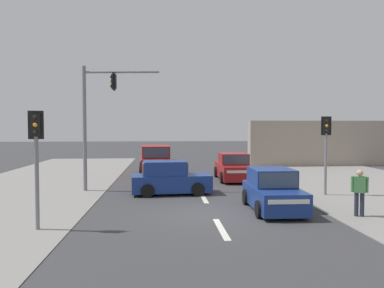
{
  "coord_description": "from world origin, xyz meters",
  "views": [
    {
      "loc": [
        -1.73,
        -13.07,
        3.07
      ],
      "look_at": [
        -0.43,
        4.0,
        2.31
      ],
      "focal_mm": 35.0,
      "sensor_mm": 36.0,
      "label": 1
    }
  ],
  "objects_px": {
    "suv_receding_far": "(155,161)",
    "sedan_oncoming_near": "(233,168)",
    "hatchback_kerbside_parked": "(273,191)",
    "pedestal_signal_right_kerb": "(326,142)",
    "pedestal_signal_left_kerb": "(36,149)",
    "traffic_signal_mast": "(96,111)",
    "pedestrian_at_kerb": "(360,190)",
    "hatchback_crossing_left": "(169,179)"
  },
  "relations": [
    {
      "from": "suv_receding_far",
      "to": "sedan_oncoming_near",
      "type": "height_order",
      "value": "suv_receding_far"
    },
    {
      "from": "suv_receding_far",
      "to": "hatchback_kerbside_parked",
      "type": "relative_size",
      "value": 1.26
    },
    {
      "from": "pedestal_signal_right_kerb",
      "to": "hatchback_kerbside_parked",
      "type": "bearing_deg",
      "value": -139.64
    },
    {
      "from": "pedestal_signal_left_kerb",
      "to": "hatchback_kerbside_parked",
      "type": "xyz_separation_m",
      "value": [
        7.8,
        2.16,
        -1.71
      ]
    },
    {
      "from": "suv_receding_far",
      "to": "sedan_oncoming_near",
      "type": "relative_size",
      "value": 1.08
    },
    {
      "from": "traffic_signal_mast",
      "to": "hatchback_kerbside_parked",
      "type": "distance_m",
      "value": 9.22
    },
    {
      "from": "pedestal_signal_left_kerb",
      "to": "pedestrian_at_kerb",
      "type": "bearing_deg",
      "value": 4.71
    },
    {
      "from": "hatchback_crossing_left",
      "to": "sedan_oncoming_near",
      "type": "height_order",
      "value": "sedan_oncoming_near"
    },
    {
      "from": "pedestal_signal_right_kerb",
      "to": "sedan_oncoming_near",
      "type": "bearing_deg",
      "value": 121.34
    },
    {
      "from": "traffic_signal_mast",
      "to": "sedan_oncoming_near",
      "type": "height_order",
      "value": "traffic_signal_mast"
    },
    {
      "from": "hatchback_crossing_left",
      "to": "suv_receding_far",
      "type": "xyz_separation_m",
      "value": [
        -0.8,
        7.12,
        0.18
      ]
    },
    {
      "from": "traffic_signal_mast",
      "to": "hatchback_crossing_left",
      "type": "relative_size",
      "value": 1.6
    },
    {
      "from": "suv_receding_far",
      "to": "sedan_oncoming_near",
      "type": "distance_m",
      "value": 5.37
    },
    {
      "from": "sedan_oncoming_near",
      "to": "pedestrian_at_kerb",
      "type": "distance_m",
      "value": 9.7
    },
    {
      "from": "traffic_signal_mast",
      "to": "pedestal_signal_left_kerb",
      "type": "bearing_deg",
      "value": -94.28
    },
    {
      "from": "sedan_oncoming_near",
      "to": "hatchback_kerbside_parked",
      "type": "distance_m",
      "value": 8.04
    },
    {
      "from": "sedan_oncoming_near",
      "to": "hatchback_kerbside_parked",
      "type": "xyz_separation_m",
      "value": [
        -0.03,
        -8.04,
        -0.0
      ]
    },
    {
      "from": "pedestal_signal_left_kerb",
      "to": "suv_receding_far",
      "type": "xyz_separation_m",
      "value": [
        3.23,
        12.95,
        -1.53
      ]
    },
    {
      "from": "hatchback_crossing_left",
      "to": "hatchback_kerbside_parked",
      "type": "xyz_separation_m",
      "value": [
        3.78,
        -3.67,
        0.0
      ]
    },
    {
      "from": "traffic_signal_mast",
      "to": "suv_receding_far",
      "type": "xyz_separation_m",
      "value": [
        2.71,
        6.07,
        -2.95
      ]
    },
    {
      "from": "pedestal_signal_left_kerb",
      "to": "suv_receding_far",
      "type": "bearing_deg",
      "value": 76.01
    },
    {
      "from": "traffic_signal_mast",
      "to": "suv_receding_far",
      "type": "relative_size",
      "value": 1.3
    },
    {
      "from": "sedan_oncoming_near",
      "to": "suv_receding_far",
      "type": "bearing_deg",
      "value": 149.11
    },
    {
      "from": "pedestal_signal_left_kerb",
      "to": "hatchback_crossing_left",
      "type": "distance_m",
      "value": 7.29
    },
    {
      "from": "hatchback_crossing_left",
      "to": "sedan_oncoming_near",
      "type": "distance_m",
      "value": 5.8
    },
    {
      "from": "pedestal_signal_left_kerb",
      "to": "sedan_oncoming_near",
      "type": "relative_size",
      "value": 0.84
    },
    {
      "from": "hatchback_kerbside_parked",
      "to": "pedestrian_at_kerb",
      "type": "bearing_deg",
      "value": -26.2
    },
    {
      "from": "sedan_oncoming_near",
      "to": "hatchback_kerbside_parked",
      "type": "relative_size",
      "value": 1.16
    },
    {
      "from": "pedestrian_at_kerb",
      "to": "pedestal_signal_right_kerb",
      "type": "bearing_deg",
      "value": 81.52
    },
    {
      "from": "sedan_oncoming_near",
      "to": "hatchback_kerbside_parked",
      "type": "bearing_deg",
      "value": -90.23
    },
    {
      "from": "traffic_signal_mast",
      "to": "pedestrian_at_kerb",
      "type": "bearing_deg",
      "value": -31.23
    },
    {
      "from": "pedestal_signal_left_kerb",
      "to": "hatchback_crossing_left",
      "type": "height_order",
      "value": "pedestal_signal_left_kerb"
    },
    {
      "from": "hatchback_crossing_left",
      "to": "traffic_signal_mast",
      "type": "bearing_deg",
      "value": 163.37
    },
    {
      "from": "pedestal_signal_left_kerb",
      "to": "hatchback_kerbside_parked",
      "type": "height_order",
      "value": "pedestal_signal_left_kerb"
    },
    {
      "from": "pedestrian_at_kerb",
      "to": "pedestal_signal_left_kerb",
      "type": "bearing_deg",
      "value": -175.29
    },
    {
      "from": "pedestal_signal_right_kerb",
      "to": "pedestal_signal_left_kerb",
      "type": "height_order",
      "value": "same"
    },
    {
      "from": "hatchback_crossing_left",
      "to": "pedestal_signal_left_kerb",
      "type": "bearing_deg",
      "value": -124.6
    },
    {
      "from": "pedestal_signal_left_kerb",
      "to": "pedestrian_at_kerb",
      "type": "xyz_separation_m",
      "value": [
        10.44,
        0.86,
        -1.49
      ]
    },
    {
      "from": "pedestal_signal_right_kerb",
      "to": "sedan_oncoming_near",
      "type": "distance_m",
      "value": 6.41
    },
    {
      "from": "pedestal_signal_left_kerb",
      "to": "pedestrian_at_kerb",
      "type": "distance_m",
      "value": 10.58
    },
    {
      "from": "sedan_oncoming_near",
      "to": "pedestrian_at_kerb",
      "type": "relative_size",
      "value": 2.62
    },
    {
      "from": "pedestal_signal_left_kerb",
      "to": "sedan_oncoming_near",
      "type": "xyz_separation_m",
      "value": [
        7.83,
        10.2,
        -1.71
      ]
    }
  ]
}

